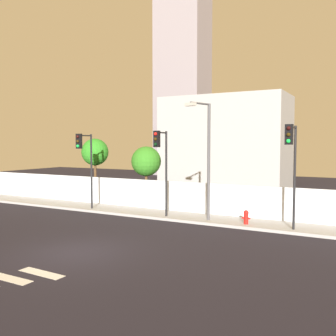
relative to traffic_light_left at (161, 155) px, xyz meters
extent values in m
plane|color=black|center=(0.20, -7.05, -3.66)|extent=(80.00, 80.00, 0.00)
cube|color=#A5A5A5|center=(0.20, 1.15, -3.59)|extent=(36.00, 2.40, 0.15)
cube|color=silver|center=(0.20, 2.44, -2.61)|extent=(36.00, 0.18, 1.80)
cube|color=silver|center=(0.23, -10.30, -3.66)|extent=(1.80, 0.46, 0.01)
cube|color=silver|center=(0.78, -9.45, -3.66)|extent=(1.82, 0.51, 0.01)
cylinder|color=black|center=(0.05, 0.50, -1.09)|extent=(0.12, 0.12, 4.84)
cylinder|color=black|center=(0.00, 0.04, 1.23)|extent=(0.16, 0.93, 0.08)
cube|color=black|center=(-0.04, -0.42, 0.88)|extent=(0.36, 0.23, 0.90)
sphere|color=red|center=(-0.05, -0.54, 1.15)|extent=(0.18, 0.18, 0.18)
sphere|color=#33260A|center=(-0.05, -0.54, 0.87)|extent=(0.18, 0.18, 0.18)
sphere|color=black|center=(-0.05, -0.54, 0.59)|extent=(0.18, 0.18, 0.18)
cylinder|color=black|center=(-5.37, 0.50, -1.15)|extent=(0.12, 0.12, 4.73)
cylinder|color=black|center=(-5.33, -0.11, 1.12)|extent=(0.17, 1.23, 0.08)
cube|color=black|center=(-5.28, -0.72, 0.77)|extent=(0.35, 0.22, 0.90)
sphere|color=black|center=(-5.27, -0.84, 1.04)|extent=(0.18, 0.18, 0.18)
sphere|color=#33260A|center=(-5.27, -0.84, 0.76)|extent=(0.18, 0.18, 0.18)
sphere|color=#19F24C|center=(-5.27, -0.84, 0.48)|extent=(0.18, 0.18, 0.18)
cylinder|color=black|center=(7.05, 0.50, -1.02)|extent=(0.12, 0.12, 4.99)
cylinder|color=black|center=(7.05, -0.26, 1.38)|extent=(0.09, 1.53, 0.08)
cube|color=black|center=(7.05, -1.03, 1.03)|extent=(0.34, 0.20, 0.90)
sphere|color=black|center=(7.05, -1.15, 1.30)|extent=(0.18, 0.18, 0.18)
sphere|color=#33260A|center=(7.05, -1.15, 1.02)|extent=(0.18, 0.18, 0.18)
sphere|color=#19F24C|center=(7.05, -1.15, 0.74)|extent=(0.18, 0.18, 0.18)
cylinder|color=#4C4C51|center=(2.55, 0.70, -0.38)|extent=(0.16, 0.16, 6.27)
cylinder|color=#4C4C51|center=(2.33, -0.01, 2.71)|extent=(0.52, 1.45, 0.10)
cube|color=beige|center=(2.12, -0.72, 2.61)|extent=(0.64, 0.40, 0.16)
cylinder|color=red|center=(4.68, 0.58, -3.23)|extent=(0.24, 0.24, 0.56)
sphere|color=red|center=(4.68, 0.58, -2.92)|extent=(0.26, 0.26, 0.26)
cylinder|color=red|center=(4.51, 0.58, -3.21)|extent=(0.10, 0.09, 0.09)
cylinder|color=red|center=(4.85, 0.58, -3.21)|extent=(0.10, 0.09, 0.09)
cylinder|color=brown|center=(-7.70, 3.71, -2.10)|extent=(0.18, 0.18, 3.11)
sphere|color=#2C8621|center=(-7.70, 3.71, 0.00)|extent=(1.98, 1.98, 1.98)
cylinder|color=brown|center=(-3.28, 3.71, -2.40)|extent=(0.18, 0.18, 2.52)
sphere|color=#317D20|center=(-3.28, 3.71, -0.58)|extent=(2.03, 2.03, 2.03)
cube|color=#AAAAAA|center=(-2.21, 16.44, 0.70)|extent=(11.67, 6.00, 8.72)
cube|color=gray|center=(-12.72, 28.44, 11.67)|extent=(6.50, 5.00, 30.67)
camera|label=1|loc=(10.32, -18.27, 0.64)|focal=40.55mm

